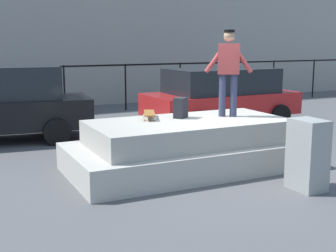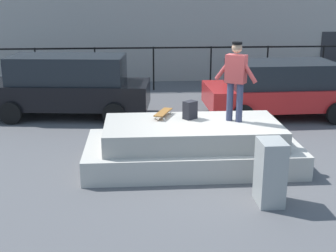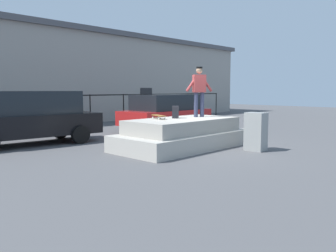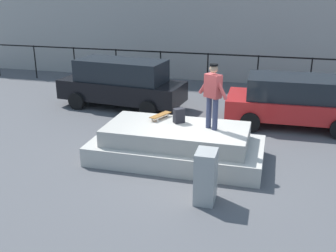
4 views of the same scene
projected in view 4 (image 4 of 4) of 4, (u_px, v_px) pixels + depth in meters
name	position (u px, v px, depth m)	size (l,w,h in m)	color
ground_plane	(195.00, 165.00, 10.59)	(60.00, 60.00, 0.00)	#4C4C4F
concrete_ledge	(176.00, 145.00, 10.78)	(4.60, 2.26, 0.95)	#ADA89E
skateboarder	(213.00, 92.00, 10.12)	(0.85, 0.60, 1.71)	#2D334C
skateboard	(160.00, 115.00, 11.19)	(0.47, 0.78, 0.12)	brown
backpack	(179.00, 116.00, 10.83)	(0.28, 0.20, 0.40)	black
car_black_hatchback_near	(122.00, 83.00, 15.21)	(4.93, 2.34, 1.84)	black
car_red_hatchback_mid	(294.00, 100.00, 13.28)	(4.45, 2.33, 1.66)	#B21E1E
utility_box	(206.00, 177.00, 8.64)	(0.44, 0.60, 1.18)	gray
fence_row	(232.00, 65.00, 17.45)	(24.06, 0.06, 1.64)	black
warehouse_building	(246.00, 18.00, 21.94)	(33.27, 8.05, 5.42)	gray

